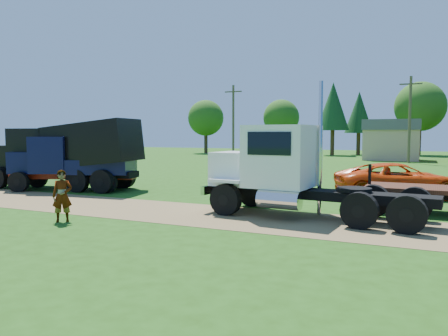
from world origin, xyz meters
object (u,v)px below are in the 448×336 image
at_px(orange_pickup, 399,180).
at_px(navy_truck, 66,163).
at_px(white_semi_tractor, 284,170).
at_px(black_dump_truck, 68,151).
at_px(spectator_a, 62,196).

bearing_deg(orange_pickup, navy_truck, 82.67).
xyz_separation_m(white_semi_tractor, navy_truck, (-12.88, 2.15, -0.22)).
bearing_deg(black_dump_truck, orange_pickup, 5.41).
xyz_separation_m(black_dump_truck, navy_truck, (0.31, -0.46, -0.64)).
relative_size(white_semi_tractor, orange_pickup, 1.41).
bearing_deg(navy_truck, orange_pickup, -4.92).
height_order(white_semi_tractor, navy_truck, white_semi_tractor).
bearing_deg(spectator_a, navy_truck, 97.75).
bearing_deg(black_dump_truck, white_semi_tractor, -19.54).
height_order(orange_pickup, spectator_a, spectator_a).
bearing_deg(spectator_a, white_semi_tractor, -1.70).
height_order(white_semi_tractor, orange_pickup, white_semi_tractor).
distance_m(black_dump_truck, spectator_a, 9.75).
bearing_deg(orange_pickup, spectator_a, 114.65).
distance_m(navy_truck, spectator_a, 9.14).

